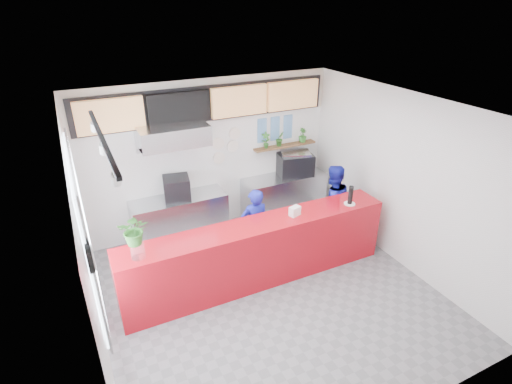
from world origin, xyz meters
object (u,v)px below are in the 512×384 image
object	(u,v)px
service_counter	(259,253)
staff_right	(331,204)
espresso_machine	(295,164)
staff_center	(255,226)
panini_oven	(177,188)
pepper_mill	(351,195)

from	to	relation	value
service_counter	staff_right	size ratio (longest dim) A/B	2.89
espresso_machine	staff_center	world-z (taller)	staff_center
panini_oven	pepper_mill	xyz separation A→B (m)	(2.51, -1.90, 0.16)
service_counter	pepper_mill	xyz separation A→B (m)	(1.70, -0.10, 0.73)
panini_oven	pepper_mill	bearing A→B (deg)	-26.27
pepper_mill	panini_oven	bearing A→B (deg)	142.88
service_counter	staff_right	distance (m)	1.90
espresso_machine	pepper_mill	distance (m)	1.90
espresso_machine	staff_center	distance (m)	2.03
staff_center	staff_right	bearing A→B (deg)	-177.69
staff_right	pepper_mill	world-z (taller)	staff_right
service_counter	staff_right	bearing A→B (deg)	16.52
service_counter	espresso_machine	bearing A→B (deg)	45.86
service_counter	pepper_mill	world-z (taller)	pepper_mill
panini_oven	staff_center	bearing A→B (deg)	-40.25
service_counter	staff_center	bearing A→B (deg)	70.42
panini_oven	staff_center	size ratio (longest dim) A/B	0.33
staff_center	pepper_mill	bearing A→B (deg)	159.49
panini_oven	service_counter	bearing A→B (deg)	-54.92
panini_oven	staff_right	world-z (taller)	staff_right
service_counter	pepper_mill	distance (m)	1.85
espresso_machine	staff_right	bearing A→B (deg)	-75.24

